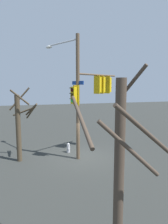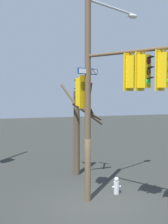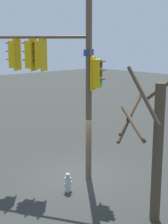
# 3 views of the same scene
# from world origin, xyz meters

# --- Properties ---
(ground_plane) EXTENTS (80.00, 80.00, 0.00)m
(ground_plane) POSITION_xyz_m (0.00, 0.00, 0.00)
(ground_plane) COLOR #2C2E2B
(main_signal_pole_assembly) EXTENTS (3.54, 5.36, 8.22)m
(main_signal_pole_assembly) POSITION_xyz_m (0.45, -0.44, 4.80)
(main_signal_pole_assembly) COLOR brown
(main_signal_pole_assembly) RESTS_ON ground
(fire_hydrant) EXTENTS (0.38, 0.24, 0.73)m
(fire_hydrant) POSITION_xyz_m (1.25, 0.77, 0.34)
(fire_hydrant) COLOR #B2B2B7
(fire_hydrant) RESTS_ON ground
(bare_tree_across_street) EXTENTS (2.03, 1.85, 4.86)m
(bare_tree_across_street) POSITION_xyz_m (0.59, 4.11, 2.49)
(bare_tree_across_street) COLOR #473A29
(bare_tree_across_street) RESTS_ON ground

